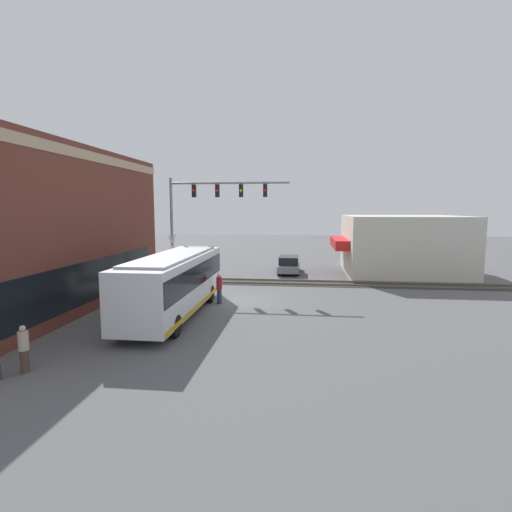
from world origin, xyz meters
name	(u,v)px	position (x,y,z in m)	size (l,w,h in m)	color
ground_plane	(240,300)	(0.00, 0.00, 0.00)	(120.00, 120.00, 0.00)	#565659
shop_building	(401,245)	(11.62, -12.13, 2.47)	(9.57, 10.56, 4.94)	beige
city_bus	(175,282)	(-3.78, 2.80, 1.77)	(10.62, 2.59, 3.22)	silver
traffic_signal_gantry	(208,204)	(4.63, 3.01, 5.88)	(0.42, 8.64, 7.76)	gray
crossing_signal	(173,256)	(3.00, 5.15, 2.30)	(1.41, 1.18, 3.81)	gray
rail_track_near	(252,282)	(6.00, 0.00, 0.03)	(2.60, 60.00, 0.15)	#332D28
parked_car_grey	(289,265)	(10.71, -2.60, 0.69)	(4.61, 1.82, 1.47)	slate
pedestrian_near_bus	(219,288)	(-0.98, 1.05, 0.92)	(0.34, 0.34, 1.80)	#2D3351
pedestrian_by_lamp	(24,349)	(-11.49, 5.58, 0.84)	(0.34, 0.34, 1.65)	#473828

